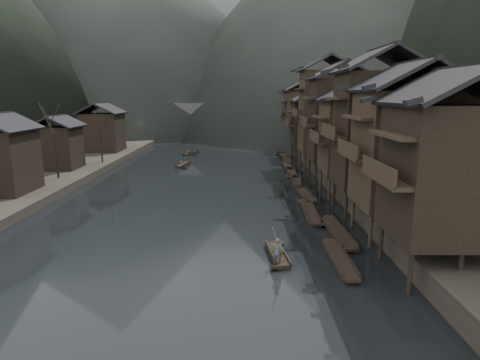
{
  "coord_description": "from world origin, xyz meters",
  "views": [
    {
      "loc": [
        4.73,
        -31.22,
        11.02
      ],
      "look_at": [
        4.63,
        8.86,
        2.5
      ],
      "focal_mm": 30.0,
      "sensor_mm": 36.0,
      "label": 1
    }
  ],
  "objects": [
    {
      "name": "water",
      "position": [
        0.0,
        0.0,
        0.0
      ],
      "size": [
        300.0,
        300.0,
        0.0
      ],
      "primitive_type": "plane",
      "color": "black",
      "rests_on": "ground"
    },
    {
      "name": "right_bank",
      "position": [
        35.0,
        40.0,
        0.9
      ],
      "size": [
        40.0,
        200.0,
        1.8
      ],
      "primitive_type": "cube",
      "color": "#2D2823",
      "rests_on": "ground"
    },
    {
      "name": "left_bank",
      "position": [
        -35.0,
        40.0,
        0.6
      ],
      "size": [
        40.0,
        200.0,
        1.2
      ],
      "primitive_type": "cube",
      "color": "#2D2823",
      "rests_on": "ground"
    },
    {
      "name": "stilt_houses",
      "position": [
        17.28,
        19.39,
        8.93
      ],
      "size": [
        9.0,
        67.6,
        16.9
      ],
      "color": "black",
      "rests_on": "ground"
    },
    {
      "name": "left_houses",
      "position": [
        -20.5,
        20.12,
        5.66
      ],
      "size": [
        8.1,
        53.2,
        8.73
      ],
      "color": "black",
      "rests_on": "left_bank"
    },
    {
      "name": "bare_trees",
      "position": [
        -17.0,
        9.86,
        6.9
      ],
      "size": [
        3.99,
        44.2,
        7.99
      ],
      "color": "black",
      "rests_on": "left_bank"
    },
    {
      "name": "moored_sampans",
      "position": [
        12.01,
        23.62,
        0.2
      ],
      "size": [
        2.81,
        65.85,
        0.47
      ],
      "color": "black",
      "rests_on": "water"
    },
    {
      "name": "midriver_boats",
      "position": [
        -1.74,
        46.93,
        0.2
      ],
      "size": [
        11.06,
        34.5,
        0.45
      ],
      "color": "black",
      "rests_on": "water"
    },
    {
      "name": "stone_bridge",
      "position": [
        -0.0,
        72.0,
        5.11
      ],
      "size": [
        40.0,
        6.0,
        9.0
      ],
      "color": "#4C4C4F",
      "rests_on": "ground"
    },
    {
      "name": "hero_sampan",
      "position": [
        7.26,
        -5.14,
        0.2
      ],
      "size": [
        1.46,
        4.77,
        0.43
      ],
      "color": "black",
      "rests_on": "water"
    },
    {
      "name": "cargo_heap",
      "position": [
        7.28,
        -4.93,
        0.74
      ],
      "size": [
        1.04,
        1.36,
        0.62
      ],
      "primitive_type": "ellipsoid",
      "color": "black",
      "rests_on": "hero_sampan"
    },
    {
      "name": "boatman",
      "position": [
        7.08,
        -6.78,
        1.33
      ],
      "size": [
        0.74,
        0.57,
        1.79
      ],
      "primitive_type": "imported",
      "rotation": [
        0.0,
        0.0,
        2.89
      ],
      "color": "#535356",
      "rests_on": "hero_sampan"
    },
    {
      "name": "bamboo_pole",
      "position": [
        7.28,
        -6.78,
        3.9
      ],
      "size": [
        1.24,
        1.48,
        3.35
      ],
      "primitive_type": "cylinder",
      "rotation": [
        0.5,
        0.0,
        -0.69
      ],
      "color": "#8C7A51",
      "rests_on": "boatman"
    }
  ]
}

